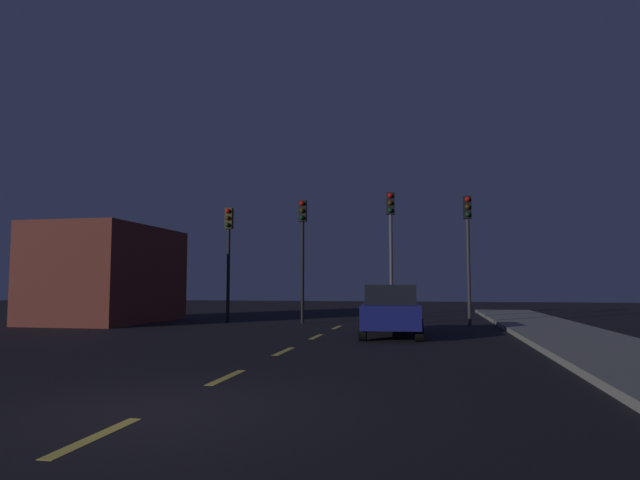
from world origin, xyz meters
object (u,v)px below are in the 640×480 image
object	(u,v)px
traffic_signal_far_right	(468,235)
traffic_signal_center_right	(391,232)
traffic_signal_center_left	(303,237)
car_stopped_ahead	(391,310)
traffic_signal_far_left	(229,242)

from	to	relation	value
traffic_signal_far_right	traffic_signal_center_right	bearing A→B (deg)	179.99
traffic_signal_center_left	traffic_signal_far_right	size ratio (longest dim) A/B	1.01
traffic_signal_far_right	car_stopped_ahead	size ratio (longest dim) A/B	1.15
traffic_signal_far_left	traffic_signal_center_left	size ratio (longest dim) A/B	0.95
traffic_signal_far_left	traffic_signal_center_right	bearing A→B (deg)	0.01
car_stopped_ahead	traffic_signal_far_right	bearing A→B (deg)	61.07
traffic_signal_far_left	traffic_signal_center_left	distance (m)	3.26
traffic_signal_center_left	traffic_signal_far_right	world-z (taller)	traffic_signal_center_left
traffic_signal_far_right	traffic_signal_far_left	bearing A→B (deg)	-180.00
traffic_signal_far_left	traffic_signal_center_right	distance (m)	6.93
traffic_signal_far_left	traffic_signal_center_right	size ratio (longest dim) A/B	0.92
traffic_signal_far_left	traffic_signal_far_right	world-z (taller)	traffic_signal_far_right
traffic_signal_center_left	traffic_signal_center_right	world-z (taller)	traffic_signal_center_right
traffic_signal_center_left	traffic_signal_center_right	size ratio (longest dim) A/B	0.96
traffic_signal_far_left	traffic_signal_center_left	xyz separation A→B (m)	(3.26, 0.00, 0.15)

